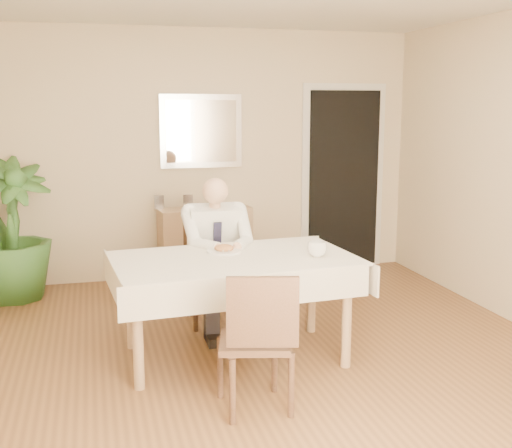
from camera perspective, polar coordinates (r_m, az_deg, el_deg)
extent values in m
plane|color=brown|center=(4.72, 1.08, -12.18)|extent=(5.00, 5.00, 0.00)
cube|color=beige|center=(6.82, -4.54, 6.14)|extent=(4.50, 0.02, 2.60)
cube|color=beige|center=(2.13, 19.59, -4.48)|extent=(4.50, 0.02, 2.60)
cube|color=beige|center=(2.11, 19.54, -0.40)|extent=(1.34, 0.02, 1.44)
cube|color=white|center=(2.13, 19.24, -0.30)|extent=(1.18, 0.02, 1.28)
cube|color=beige|center=(7.25, 7.70, 3.96)|extent=(0.96, 0.03, 2.10)
cube|color=black|center=(7.23, 7.79, 3.94)|extent=(0.80, 0.05, 1.95)
cube|color=silver|center=(6.77, -4.90, 8.22)|extent=(0.86, 0.03, 0.76)
cube|color=white|center=(6.75, -4.87, 8.21)|extent=(0.74, 0.02, 0.64)
cube|color=#95724F|center=(4.59, -1.95, -3.37)|extent=(1.67, 1.03, 0.04)
cube|color=beige|center=(4.59, -1.96, -3.06)|extent=(1.78, 1.14, 0.01)
cube|color=beige|center=(4.14, -0.44, -6.07)|extent=(1.70, 0.16, 0.22)
cube|color=beige|center=(5.09, -3.17, -2.92)|extent=(1.70, 0.16, 0.22)
cube|color=beige|center=(4.51, -12.58, -4.93)|extent=(0.10, 1.00, 0.22)
cube|color=beige|center=(4.86, 7.90, -3.65)|extent=(0.10, 1.00, 0.22)
cylinder|color=#95724F|center=(4.26, -10.46, -9.92)|extent=(0.07, 0.07, 0.70)
cylinder|color=#95724F|center=(4.57, 8.05, -8.39)|extent=(0.07, 0.07, 0.70)
cylinder|color=#95724F|center=(4.95, -11.09, -6.96)|extent=(0.07, 0.07, 0.70)
cylinder|color=#95724F|center=(5.23, 4.95, -5.87)|extent=(0.07, 0.07, 0.70)
cube|color=#472C20|center=(5.42, -3.77, -4.08)|extent=(0.45, 0.45, 0.04)
cube|color=#472C20|center=(5.55, -4.19, -0.93)|extent=(0.45, 0.05, 0.45)
cylinder|color=#472C20|center=(5.27, -5.41, -7.22)|extent=(0.04, 0.04, 0.44)
cylinder|color=#472C20|center=(5.34, -1.33, -6.94)|extent=(0.04, 0.04, 0.44)
cylinder|color=#472C20|center=(5.63, -6.02, -6.06)|extent=(0.04, 0.04, 0.44)
cylinder|color=#472C20|center=(5.70, -2.21, -5.81)|extent=(0.04, 0.04, 0.44)
cube|color=#472C20|center=(3.92, -0.13, -10.40)|extent=(0.50, 0.50, 0.04)
cube|color=#472C20|center=(3.67, 0.59, -7.83)|extent=(0.41, 0.14, 0.41)
cylinder|color=#472C20|center=(3.81, -2.12, -14.67)|extent=(0.04, 0.04, 0.40)
cylinder|color=#472C20|center=(3.90, 3.13, -14.10)|extent=(0.04, 0.04, 0.40)
cylinder|color=#472C20|center=(4.13, -3.19, -12.62)|extent=(0.04, 0.04, 0.40)
cylinder|color=#472C20|center=(4.21, 1.65, -12.16)|extent=(0.04, 0.04, 0.40)
cube|color=white|center=(5.31, -3.73, -1.13)|extent=(0.42, 0.31, 0.55)
cube|color=black|center=(5.20, -3.47, -1.72)|extent=(0.07, 0.08, 0.36)
cylinder|color=tan|center=(5.22, -3.68, 1.84)|extent=(0.09, 0.09, 0.08)
sphere|color=tan|center=(5.18, -3.64, 2.95)|extent=(0.21, 0.21, 0.21)
cube|color=black|center=(5.16, -4.38, -4.18)|extent=(0.13, 0.42, 0.13)
cube|color=black|center=(5.19, -2.20, -4.05)|extent=(0.13, 0.42, 0.13)
cube|color=black|center=(5.07, -3.97, -7.86)|extent=(0.11, 0.12, 0.45)
cube|color=black|center=(5.11, -1.75, -7.69)|extent=(0.11, 0.12, 0.45)
cube|color=black|center=(5.08, -3.82, -10.10)|extent=(0.11, 0.26, 0.07)
cube|color=black|center=(5.12, -1.58, -9.92)|extent=(0.11, 0.26, 0.07)
cylinder|color=white|center=(4.75, -2.84, -2.41)|extent=(0.26, 0.26, 0.02)
ellipsoid|color=brown|center=(4.74, -2.85, -2.15)|extent=(0.14, 0.14, 0.06)
cylinder|color=silver|center=(4.69, -2.22, -2.34)|extent=(0.01, 0.13, 0.01)
cylinder|color=silver|center=(4.68, -3.18, -2.39)|extent=(0.01, 0.13, 0.01)
imported|color=white|center=(4.62, 5.46, -2.22)|extent=(0.14, 0.14, 0.11)
cube|color=#95724F|center=(6.77, -4.53, -1.76)|extent=(0.98, 0.42, 0.76)
cube|color=silver|center=(6.68, -8.62, 1.93)|extent=(0.10, 0.02, 0.14)
cube|color=silver|center=(6.71, -6.07, 2.03)|extent=(0.10, 0.02, 0.14)
cube|color=silver|center=(6.73, -3.64, 2.09)|extent=(0.10, 0.02, 0.14)
imported|color=#29521E|center=(6.43, -20.97, -0.46)|extent=(1.00, 1.00, 1.34)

